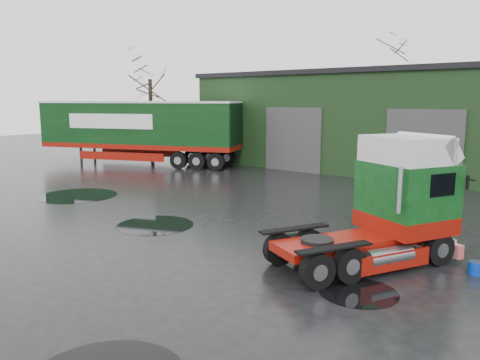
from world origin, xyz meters
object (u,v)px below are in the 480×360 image
(trailer_left, at_px, (139,133))
(tree_back_a, at_px, (389,96))
(wash_bucket, at_px, (475,268))
(warehouse, at_px, (455,121))
(tree_left, at_px, (151,103))
(hero_tractor, at_px, (361,202))

(trailer_left, height_order, tree_back_a, tree_back_a)
(wash_bucket, distance_m, tree_back_a, 31.53)
(warehouse, bearing_deg, tree_back_a, 128.66)
(trailer_left, bearing_deg, tree_left, 5.08)
(tree_left, bearing_deg, warehouse, 22.83)
(hero_tractor, xyz_separation_m, wash_bucket, (2.70, 1.21, -1.60))
(trailer_left, height_order, tree_left, tree_left)
(hero_tractor, relative_size, tree_left, 0.67)
(hero_tractor, distance_m, trailer_left, 22.59)
(hero_tractor, height_order, trailer_left, trailer_left)
(trailer_left, relative_size, tree_back_a, 1.50)
(trailer_left, bearing_deg, tree_back_a, -48.05)
(wash_bucket, relative_size, tree_left, 0.04)
(warehouse, xyz_separation_m, tree_left, (-19.00, -8.00, 1.09))
(tree_left, bearing_deg, trailer_left, -63.43)
(tree_left, bearing_deg, wash_bucket, -23.00)
(warehouse, height_order, tree_back_a, tree_back_a)
(warehouse, distance_m, tree_left, 20.64)
(hero_tractor, bearing_deg, warehouse, 124.52)
(warehouse, relative_size, hero_tractor, 5.68)
(warehouse, distance_m, trailer_left, 20.61)
(wash_bucket, height_order, tree_back_a, tree_back_a)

